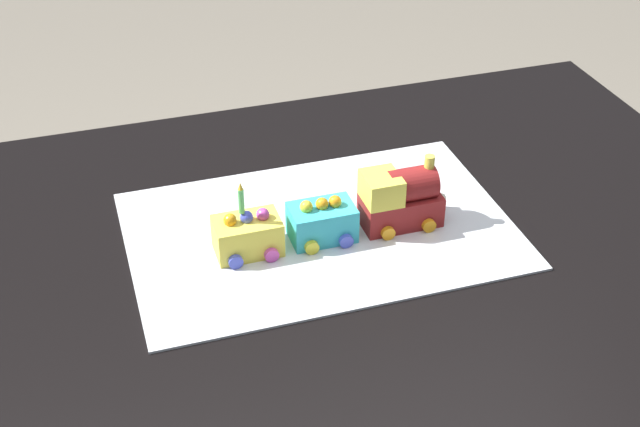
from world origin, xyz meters
The scene contains 6 objects.
dining_table centered at (0.00, 0.00, 0.63)m, with size 1.40×1.00×0.74m.
cake_board centered at (0.02, -0.05, 0.74)m, with size 0.60×0.40×0.00m, color silver.
cake_locomotive centered at (-0.11, -0.03, 0.79)m, with size 0.14×0.08×0.12m.
cake_car_hopper_turquoise centered at (0.02, -0.03, 0.77)m, with size 0.10×0.08×0.07m.
cake_car_flatbed_lemon centered at (0.14, -0.03, 0.77)m, with size 0.10×0.08×0.07m.
birthday_candle centered at (0.15, -0.03, 0.84)m, with size 0.01×0.01×0.05m.
Camera 1 is at (0.36, 1.03, 1.55)m, focal length 49.36 mm.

